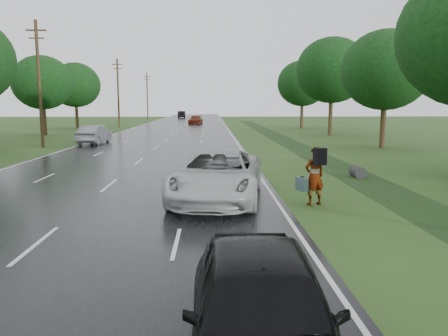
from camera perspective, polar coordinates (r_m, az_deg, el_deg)
name	(u,v)px	position (r m, az deg, el deg)	size (l,w,h in m)	color
ground	(36,246)	(12.04, -23.33, -9.35)	(220.00, 220.00, 0.00)	#2B4518
road	(176,131)	(55.93, -6.29, 4.76)	(14.00, 180.00, 0.04)	black
edge_stripe_east	(229,131)	(55.81, 0.66, 4.83)	(0.12, 180.00, 0.01)	silver
edge_stripe_west	(123,131)	(56.86, -13.11, 4.68)	(0.12, 180.00, 0.01)	silver
center_line	(176,131)	(55.93, -6.29, 4.79)	(0.12, 180.00, 0.01)	silver
drainage_ditch	(315,155)	(30.41, 11.78, 1.63)	(2.20, 120.00, 0.56)	black
utility_pole_mid	(39,82)	(38.18, -23.00, 10.26)	(1.60, 0.26, 10.00)	#392A17
utility_pole_far	(118,92)	(67.06, -13.66, 9.60)	(1.60, 0.26, 10.00)	#392A17
utility_pole_distant	(147,96)	(96.62, -9.99, 9.28)	(1.60, 0.26, 10.00)	#392A17
tree_east_c	(386,70)	(37.40, 20.37, 11.89)	(7.00, 7.00, 9.29)	#392A17
tree_east_d	(332,70)	(50.60, 13.93, 12.28)	(8.00, 8.00, 10.76)	#392A17
tree_east_f	(303,83)	(64.07, 10.22, 10.82)	(7.20, 7.20, 9.62)	#392A17
tree_west_d	(42,83)	(53.06, -22.65, 10.25)	(6.60, 6.60, 8.80)	#392A17
tree_west_f	(75,85)	(66.53, -18.84, 10.22)	(7.00, 7.00, 9.29)	#392A17
pedestrian	(314,175)	(15.51, 11.68, -0.94)	(1.07, 0.82, 2.05)	#A5998C
white_pickup	(218,175)	(15.86, -0.82, -0.97)	(3.00, 6.51, 1.81)	#BBBBBB
dark_sedan	(262,311)	(5.97, 4.93, -18.17)	(1.95, 4.85, 1.65)	black
silver_sedan	(94,135)	(39.98, -16.57, 4.22)	(1.71, 4.90, 1.61)	#96979E
far_car_red	(196,120)	(75.59, -3.73, 6.30)	(2.03, 5.00, 1.45)	maroon
far_car_dark	(182,114)	(108.00, -5.55, 6.97)	(1.79, 5.12, 1.69)	black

